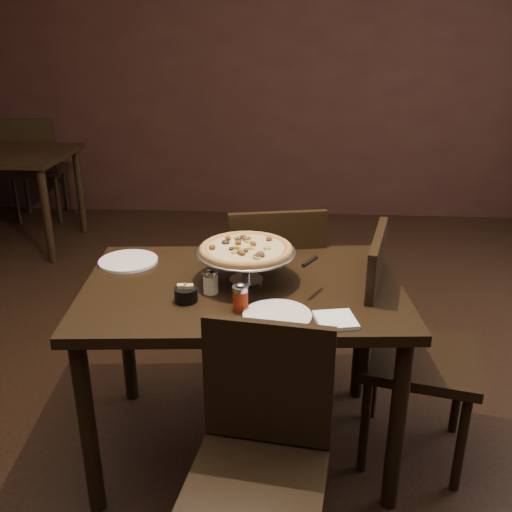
{
  "coord_description": "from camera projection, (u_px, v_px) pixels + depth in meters",
  "views": [
    {
      "loc": [
        0.28,
        -1.99,
        1.75
      ],
      "look_at": [
        0.14,
        0.12,
        0.9
      ],
      "focal_mm": 40.0,
      "sensor_mm": 36.0,
      "label": 1
    }
  ],
  "objects": [
    {
      "name": "pizza_stand",
      "position": [
        246.0,
        250.0,
        2.26
      ],
      "size": [
        0.4,
        0.4,
        0.17
      ],
      "color": "#B0AFB6",
      "rests_on": "dining_table"
    },
    {
      "name": "bg_chair_far",
      "position": [
        35.0,
        165.0,
        5.35
      ],
      "size": [
        0.54,
        0.54,
        0.99
      ],
      "rotation": [
        0.0,
        0.0,
        3.33
      ],
      "color": "black",
      "rests_on": "ground"
    },
    {
      "name": "dining_table",
      "position": [
        243.0,
        307.0,
        2.32
      ],
      "size": [
        1.34,
        0.95,
        0.79
      ],
      "rotation": [
        0.0,
        0.0,
        0.08
      ],
      "color": "black",
      "rests_on": "ground"
    },
    {
      "name": "room",
      "position": [
        233.0,
        133.0,
        2.01
      ],
      "size": [
        6.04,
        7.04,
        2.84
      ],
      "color": "black",
      "rests_on": "ground"
    },
    {
      "name": "chair_far",
      "position": [
        273.0,
        289.0,
        2.85
      ],
      "size": [
        0.53,
        0.53,
        0.97
      ],
      "rotation": [
        0.0,
        0.0,
        3.34
      ],
      "color": "black",
      "rests_on": "ground"
    },
    {
      "name": "parmesan_shaker",
      "position": [
        211.0,
        281.0,
        2.19
      ],
      "size": [
        0.06,
        0.06,
        0.11
      ],
      "color": "#F2EFBC",
      "rests_on": "dining_table"
    },
    {
      "name": "chair_side",
      "position": [
        402.0,
        340.0,
        2.36
      ],
      "size": [
        0.56,
        0.56,
        1.0
      ],
      "rotation": [
        0.0,
        0.0,
        1.35
      ],
      "color": "black",
      "rests_on": "ground"
    },
    {
      "name": "pepper_flake_shaker",
      "position": [
        240.0,
        297.0,
        2.06
      ],
      "size": [
        0.06,
        0.06,
        0.1
      ],
      "color": "maroon",
      "rests_on": "dining_table"
    },
    {
      "name": "chair_near",
      "position": [
        260.0,
        455.0,
        1.8
      ],
      "size": [
        0.48,
        0.48,
        0.91
      ],
      "rotation": [
        0.0,
        0.0,
        -0.14
      ],
      "color": "black",
      "rests_on": "ground"
    },
    {
      "name": "packet_caddy",
      "position": [
        186.0,
        294.0,
        2.13
      ],
      "size": [
        0.09,
        0.09,
        0.07
      ],
      "rotation": [
        0.0,
        0.0,
        0.22
      ],
      "color": "black",
      "rests_on": "dining_table"
    },
    {
      "name": "plate_near",
      "position": [
        277.0,
        316.0,
        2.02
      ],
      "size": [
        0.25,
        0.25,
        0.01
      ],
      "primitive_type": "cylinder",
      "color": "white",
      "rests_on": "dining_table"
    },
    {
      "name": "napkin_stack",
      "position": [
        336.0,
        320.0,
        1.99
      ],
      "size": [
        0.16,
        0.16,
        0.01
      ],
      "primitive_type": "cube",
      "rotation": [
        0.0,
        0.0,
        0.21
      ],
      "color": "white",
      "rests_on": "dining_table"
    },
    {
      "name": "serving_spatula",
      "position": [
        310.0,
        262.0,
        2.15
      ],
      "size": [
        0.13,
        0.13,
        0.02
      ],
      "rotation": [
        0.0,
        0.0,
        -0.48
      ],
      "color": "#B0AFB6",
      "rests_on": "pizza_stand"
    },
    {
      "name": "plate_left",
      "position": [
        128.0,
        261.0,
        2.49
      ],
      "size": [
        0.26,
        0.26,
        0.01
      ],
      "primitive_type": "cylinder",
      "color": "white",
      "rests_on": "dining_table"
    }
  ]
}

